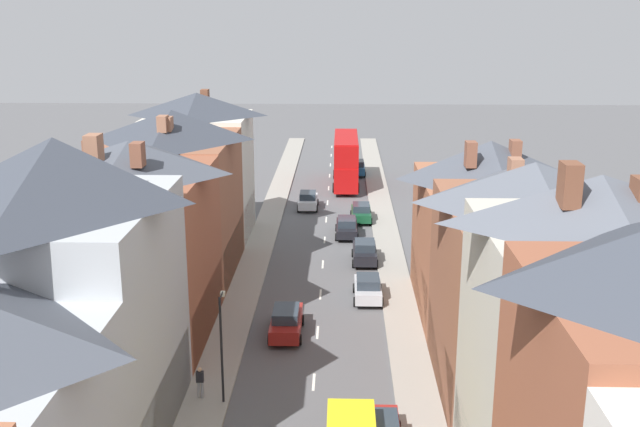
# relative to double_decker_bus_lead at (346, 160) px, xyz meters

# --- Properties ---
(pavement_left) EXTENTS (2.20, 104.00, 0.14)m
(pavement_left) POSITION_rel_double_decker_bus_lead_xyz_m (-6.89, -23.21, -2.75)
(pavement_left) COLOR gray
(pavement_left) RESTS_ON ground
(pavement_right) EXTENTS (2.20, 104.00, 0.14)m
(pavement_right) POSITION_rel_double_decker_bus_lead_xyz_m (3.31, -23.21, -2.75)
(pavement_right) COLOR gray
(pavement_right) RESTS_ON ground
(centre_line_dashes) EXTENTS (0.14, 97.80, 0.01)m
(centre_line_dashes) POSITION_rel_double_decker_bus_lead_xyz_m (-1.79, -25.21, -2.81)
(centre_line_dashes) COLOR silver
(centre_line_dashes) RESTS_ON ground
(terrace_row_left) EXTENTS (8.00, 59.28, 13.42)m
(terrace_row_left) POSITION_rel_double_decker_bus_lead_xyz_m (-11.98, -44.02, 3.10)
(terrace_row_left) COLOR #A36042
(terrace_row_left) RESTS_ON ground
(terrace_row_right) EXTENTS (8.00, 44.42, 13.90)m
(terrace_row_right) POSITION_rel_double_decker_bus_lead_xyz_m (8.40, -51.53, 3.43)
(terrace_row_right) COLOR silver
(terrace_row_right) RESTS_ON ground
(double_decker_bus_lead) EXTENTS (2.74, 10.80, 5.30)m
(double_decker_bus_lead) POSITION_rel_double_decker_bus_lead_xyz_m (0.00, 0.00, 0.00)
(double_decker_bus_lead) COLOR #B70F0F
(double_decker_bus_lead) RESTS_ON ground
(car_near_blue) EXTENTS (1.90, 3.88, 1.62)m
(car_near_blue) POSITION_rel_double_decker_bus_lead_xyz_m (1.31, -32.04, -2.00)
(car_near_blue) COLOR #B7BABF
(car_near_blue) RESTS_ON ground
(car_near_silver) EXTENTS (1.90, 4.00, 1.61)m
(car_near_silver) POSITION_rel_double_decker_bus_lead_xyz_m (1.31, -13.54, -2.01)
(car_near_silver) COLOR #144728
(car_near_silver) RESTS_ON ground
(car_parked_left_a) EXTENTS (1.90, 4.27, 1.61)m
(car_parked_left_a) POSITION_rel_double_decker_bus_lead_xyz_m (0.01, -18.12, -2.00)
(car_parked_left_a) COLOR black
(car_parked_left_a) RESTS_ON ground
(car_mid_black) EXTENTS (1.90, 3.96, 1.70)m
(car_mid_black) POSITION_rel_double_decker_bus_lead_xyz_m (1.31, -24.71, -1.96)
(car_mid_black) COLOR black
(car_mid_black) RESTS_ON ground
(car_parked_left_b) EXTENTS (1.90, 4.15, 1.68)m
(car_parked_left_b) POSITION_rel_double_decker_bus_lead_xyz_m (1.31, 5.41, -1.97)
(car_parked_left_b) COLOR #236093
(car_parked_left_b) RESTS_ON ground
(car_mid_white) EXTENTS (1.90, 4.02, 1.66)m
(car_mid_white) POSITION_rel_double_decker_bus_lead_xyz_m (-3.59, -9.49, -1.98)
(car_mid_white) COLOR silver
(car_mid_white) RESTS_ON ground
(car_far_grey) EXTENTS (1.90, 4.40, 1.70)m
(car_far_grey) POSITION_rel_double_decker_bus_lead_xyz_m (-3.59, -37.58, -1.96)
(car_far_grey) COLOR maroon
(car_far_grey) RESTS_ON ground
(pedestrian_mid_left) EXTENTS (0.36, 0.22, 1.61)m
(pedestrian_mid_left) POSITION_rel_double_decker_bus_lead_xyz_m (-7.20, -45.16, -1.78)
(pedestrian_mid_left) COLOR gray
(pedestrian_mid_left) RESTS_ON pavement_left
(street_lamp) EXTENTS (0.20, 1.12, 5.50)m
(street_lamp) POSITION_rel_double_decker_bus_lead_xyz_m (-6.04, -45.38, 0.43)
(street_lamp) COLOR black
(street_lamp) RESTS_ON ground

